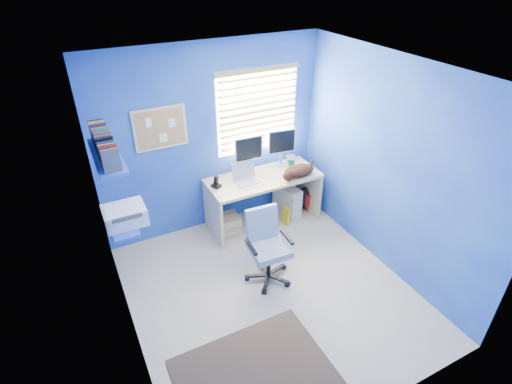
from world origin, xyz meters
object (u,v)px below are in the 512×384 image
laptop (248,174)px  cat (299,171)px  desk (263,200)px  tower_pc (287,200)px  office_chair (267,255)px

laptop → cat: bearing=-20.0°
desk → cat: 0.66m
laptop → cat: laptop is taller
laptop → tower_pc: size_ratio=0.73×
cat → tower_pc: bearing=78.0°
office_chair → desk: bearing=64.5°
desk → cat: cat is taller
laptop → tower_pc: (0.65, 0.04, -0.62)m
cat → office_chair: size_ratio=0.51×
tower_pc → cat: bearing=-94.7°
tower_pc → desk: bearing=173.1°
tower_pc → office_chair: bearing=-141.9°
desk → laptop: 0.53m
tower_pc → office_chair: size_ratio=0.51×
tower_pc → office_chair: office_chair is taller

